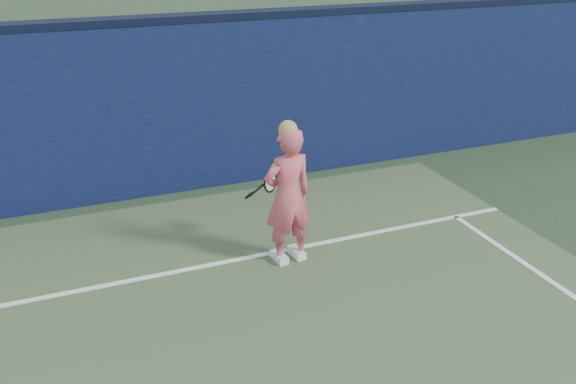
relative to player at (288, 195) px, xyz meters
name	(u,v)px	position (x,y,z in m)	size (l,w,h in m)	color
backstop_wall	(71,120)	(-2.20, 2.69, 0.40)	(24.00, 0.40, 2.50)	#0C0D37
wall_cap	(56,25)	(-2.20, 2.69, 1.70)	(24.00, 0.42, 0.10)	black
player	(288,195)	(0.00, 0.00, 0.00)	(0.66, 0.47, 1.76)	#D05061
racket	(269,183)	(-0.07, 0.47, -0.01)	(0.50, 0.26, 0.29)	black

